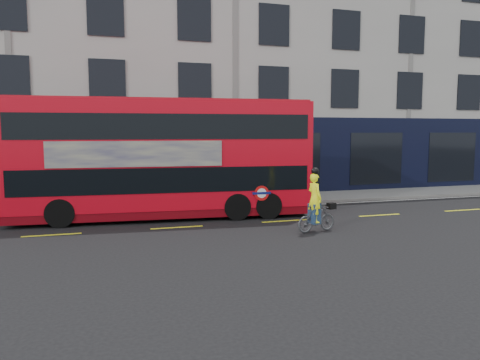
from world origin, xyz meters
name	(u,v)px	position (x,y,z in m)	size (l,w,h in m)	color
ground	(302,229)	(0.00, 0.00, 0.00)	(120.00, 120.00, 0.00)	black
pavement	(244,200)	(0.00, 6.50, 0.06)	(60.00, 3.00, 0.12)	slate
kerb	(255,205)	(0.00, 5.00, 0.07)	(60.00, 0.12, 0.13)	slate
building_terrace	(211,59)	(0.00, 12.94, 7.49)	(50.00, 10.07, 15.00)	#ACA9A2
road_edge_line	(257,207)	(0.00, 4.70, 0.00)	(58.00, 0.10, 0.01)	silver
lane_dashes	(285,221)	(0.00, 1.50, 0.00)	(58.00, 0.12, 0.01)	yellow
bus	(165,158)	(-4.10, 3.52, 2.29)	(11.23, 3.34, 4.46)	red
cyclist	(316,210)	(0.24, -0.51, 0.73)	(1.52, 0.71, 2.13)	#4E5154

